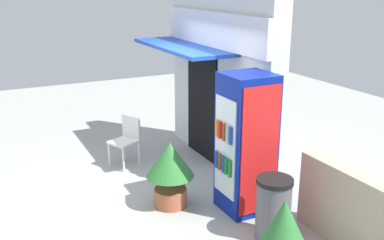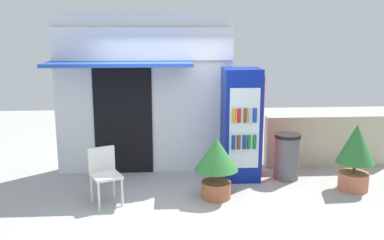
# 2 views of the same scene
# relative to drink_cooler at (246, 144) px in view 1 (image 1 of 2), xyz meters

# --- Properties ---
(ground) EXTENTS (16.00, 16.00, 0.00)m
(ground) POSITION_rel_drink_cooler_xyz_m (-1.29, -1.06, -0.99)
(ground) COLOR #A3A39E
(storefront_building) EXTENTS (3.22, 1.14, 2.93)m
(storefront_building) POSITION_rel_drink_cooler_xyz_m (-1.73, 0.56, 0.53)
(storefront_building) COLOR silver
(storefront_building) RESTS_ON ground
(drink_cooler) EXTENTS (0.66, 0.71, 1.97)m
(drink_cooler) POSITION_rel_drink_cooler_xyz_m (0.00, 0.00, 0.00)
(drink_cooler) COLOR navy
(drink_cooler) RESTS_ON ground
(plastic_chair) EXTENTS (0.56, 0.57, 0.86)m
(plastic_chair) POSITION_rel_drink_cooler_xyz_m (-2.28, -0.97, -0.48)
(plastic_chair) COLOR silver
(plastic_chair) RESTS_ON ground
(potted_plant_near_shop) EXTENTS (0.69, 0.69, 0.98)m
(potted_plant_near_shop) POSITION_rel_drink_cooler_xyz_m (-0.55, -0.91, -0.38)
(potted_plant_near_shop) COLOR #AD5B3D
(potted_plant_near_shop) RESTS_ON ground
(trash_bin) EXTENTS (0.46, 0.46, 0.82)m
(trash_bin) POSITION_rel_drink_cooler_xyz_m (0.81, -0.10, -0.57)
(trash_bin) COLOR #595960
(trash_bin) RESTS_ON ground
(stone_boundary_wall) EXTENTS (2.48, 0.24, 0.99)m
(stone_boundary_wall) POSITION_rel_drink_cooler_xyz_m (1.83, 0.60, -0.49)
(stone_boundary_wall) COLOR #B7AD93
(stone_boundary_wall) RESTS_ON ground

